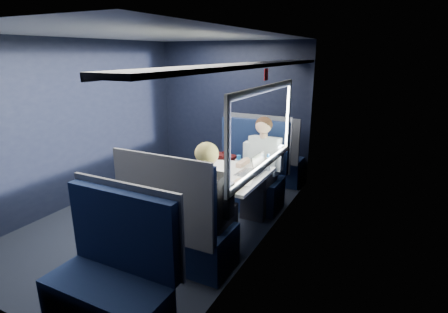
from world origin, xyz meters
The scene contains 13 objects.
ground centered at (0.00, 0.00, -0.01)m, with size 2.80×4.20×0.01m, color black.
room_shell centered at (0.02, 0.00, 1.48)m, with size 3.00×4.40×2.40m.
table centered at (1.03, 0.00, 0.66)m, with size 0.62×1.00×0.74m.
seat_bay_near centered at (0.83, 0.87, 0.42)m, with size 1.07×0.62×1.26m.
seat_bay_far centered at (0.85, -0.87, 0.41)m, with size 1.04×0.62×1.26m.
seat_row_front centered at (0.85, 1.80, 0.41)m, with size 1.04×0.51×1.16m.
seat_row_back centered at (0.85, -1.80, 0.41)m, with size 1.04×0.51×1.16m.
man centered at (1.10, 0.70, 0.72)m, with size 0.53×0.56×1.32m.
woman centered at (1.10, -0.71, 0.73)m, with size 0.53×0.56×1.32m.
papers centered at (0.94, 0.08, 0.74)m, with size 0.60×0.87×0.01m, color white.
laptop centered at (1.22, 0.13, 0.81)m, with size 0.26×0.34×0.25m.
bottle_small centered at (1.32, 0.34, 0.83)m, with size 0.06×0.06×0.20m.
cup centered at (1.23, 0.41, 0.79)m, with size 0.07×0.07×0.09m, color white.
Camera 1 is at (2.64, -3.46, 2.10)m, focal length 28.00 mm.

